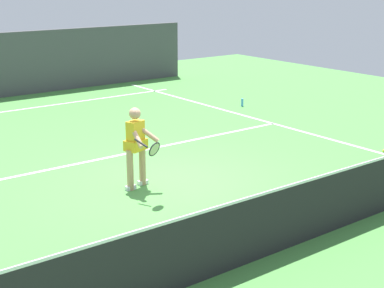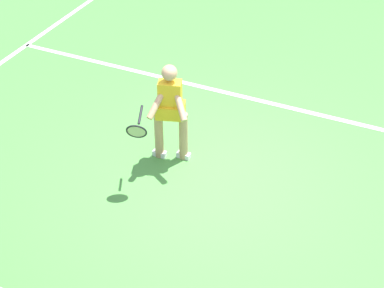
{
  "view_description": "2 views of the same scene",
  "coord_description": "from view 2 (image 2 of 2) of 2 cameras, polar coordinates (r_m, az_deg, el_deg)",
  "views": [
    {
      "loc": [
        6.23,
        8.81,
        3.9
      ],
      "look_at": [
        -0.01,
        0.56,
        0.91
      ],
      "focal_mm": 54.85,
      "sensor_mm": 36.0,
      "label": 1
    },
    {
      "loc": [
        -2.32,
        5.78,
        5.41
      ],
      "look_at": [
        0.09,
        0.43,
        0.89
      ],
      "focal_mm": 54.1,
      "sensor_mm": 36.0,
      "label": 2
    }
  ],
  "objects": [
    {
      "name": "ground_plane",
      "position": [
        8.25,
        1.82,
        -3.41
      ],
      "size": [
        27.36,
        27.36,
        0.0
      ],
      "primitive_type": "plane",
      "color": "#4C9342"
    },
    {
      "name": "service_line_marking",
      "position": [
        9.92,
        6.77,
        4.26
      ],
      "size": [
        9.74,
        0.1,
        0.01
      ],
      "primitive_type": "cube",
      "color": "white",
      "rests_on": "ground"
    },
    {
      "name": "tennis_player",
      "position": [
        8.11,
        -2.23,
        3.32
      ],
      "size": [
        0.66,
        1.08,
        1.55
      ],
      "color": "tan",
      "rests_on": "ground"
    }
  ]
}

